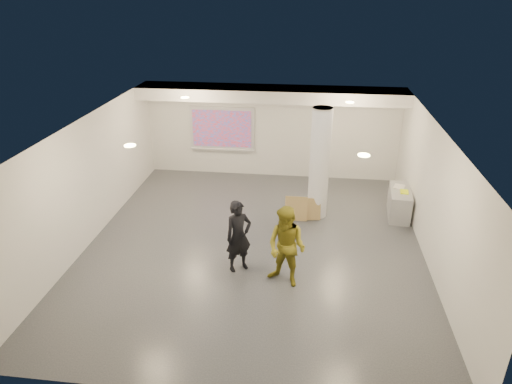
# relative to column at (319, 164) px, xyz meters

# --- Properties ---
(floor) EXTENTS (8.00, 9.00, 0.01)m
(floor) POSITION_rel_column_xyz_m (-1.50, -1.80, -1.50)
(floor) COLOR #34363B
(floor) RESTS_ON ground
(ceiling) EXTENTS (8.00, 9.00, 0.01)m
(ceiling) POSITION_rel_column_xyz_m (-1.50, -1.80, 1.50)
(ceiling) COLOR white
(ceiling) RESTS_ON floor
(wall_back) EXTENTS (8.00, 0.01, 3.00)m
(wall_back) POSITION_rel_column_xyz_m (-1.50, 2.70, 0.00)
(wall_back) COLOR silver
(wall_back) RESTS_ON floor
(wall_front) EXTENTS (8.00, 0.01, 3.00)m
(wall_front) POSITION_rel_column_xyz_m (-1.50, -6.30, 0.00)
(wall_front) COLOR silver
(wall_front) RESTS_ON floor
(wall_left) EXTENTS (0.01, 9.00, 3.00)m
(wall_left) POSITION_rel_column_xyz_m (-5.50, -1.80, 0.00)
(wall_left) COLOR silver
(wall_left) RESTS_ON floor
(wall_right) EXTENTS (0.01, 9.00, 3.00)m
(wall_right) POSITION_rel_column_xyz_m (2.50, -1.80, 0.00)
(wall_right) COLOR silver
(wall_right) RESTS_ON floor
(soffit_band) EXTENTS (8.00, 1.10, 0.36)m
(soffit_band) POSITION_rel_column_xyz_m (-1.50, 2.15, 1.32)
(soffit_band) COLOR silver
(soffit_band) RESTS_ON ceiling
(downlight_nw) EXTENTS (0.22, 0.22, 0.02)m
(downlight_nw) POSITION_rel_column_xyz_m (-3.70, 0.70, 1.48)
(downlight_nw) COLOR #FFEF91
(downlight_nw) RESTS_ON ceiling
(downlight_ne) EXTENTS (0.22, 0.22, 0.02)m
(downlight_ne) POSITION_rel_column_xyz_m (0.70, 0.70, 1.48)
(downlight_ne) COLOR #FFEF91
(downlight_ne) RESTS_ON ceiling
(downlight_sw) EXTENTS (0.22, 0.22, 0.02)m
(downlight_sw) POSITION_rel_column_xyz_m (-3.70, -3.30, 1.48)
(downlight_sw) COLOR #FFEF91
(downlight_sw) RESTS_ON ceiling
(downlight_se) EXTENTS (0.22, 0.22, 0.02)m
(downlight_se) POSITION_rel_column_xyz_m (0.70, -3.30, 1.48)
(downlight_se) COLOR #FFEF91
(downlight_se) RESTS_ON ceiling
(column) EXTENTS (0.52, 0.52, 3.00)m
(column) POSITION_rel_column_xyz_m (0.00, 0.00, 0.00)
(column) COLOR silver
(column) RESTS_ON floor
(projection_screen) EXTENTS (2.10, 0.13, 1.42)m
(projection_screen) POSITION_rel_column_xyz_m (-3.10, 2.65, 0.03)
(projection_screen) COLOR silver
(projection_screen) RESTS_ON wall_back
(credenza) EXTENTS (0.65, 1.34, 0.75)m
(credenza) POSITION_rel_column_xyz_m (2.22, 0.26, -1.12)
(credenza) COLOR gray
(credenza) RESTS_ON floor
(papers_stack) EXTENTS (0.37, 0.41, 0.02)m
(papers_stack) POSITION_rel_column_xyz_m (2.20, 0.46, -0.74)
(papers_stack) COLOR silver
(papers_stack) RESTS_ON credenza
(postit_pad) EXTENTS (0.24, 0.30, 0.03)m
(postit_pad) POSITION_rel_column_xyz_m (2.28, 0.13, -0.73)
(postit_pad) COLOR #E3FF0D
(postit_pad) RESTS_ON credenza
(cardboard_back) EXTENTS (0.60, 0.22, 0.64)m
(cardboard_back) POSITION_rel_column_xyz_m (-0.55, -0.32, -1.18)
(cardboard_back) COLOR olive
(cardboard_back) RESTS_ON floor
(cardboard_front) EXTENTS (0.57, 0.23, 0.61)m
(cardboard_front) POSITION_rel_column_xyz_m (-0.18, -0.28, -1.20)
(cardboard_front) COLOR olive
(cardboard_front) RESTS_ON floor
(woman) EXTENTS (0.72, 0.67, 1.65)m
(woman) POSITION_rel_column_xyz_m (-1.71, -2.80, -0.68)
(woman) COLOR black
(woman) RESTS_ON floor
(man) EXTENTS (1.06, 0.98, 1.77)m
(man) POSITION_rel_column_xyz_m (-0.65, -3.21, -0.62)
(man) COLOR olive
(man) RESTS_ON floor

